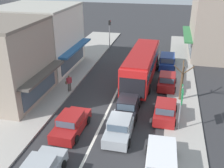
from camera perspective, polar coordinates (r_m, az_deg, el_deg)
The scene contains 17 objects.
ground_plane at distance 21.65m, azimuth -1.43°, elevation -6.87°, with size 140.00×140.00×0.00m, color #2D2D30.
lane_centre_line at distance 25.06m, azimuth 0.80°, elevation -2.24°, with size 0.20×28.00×0.01m, color silver.
sidewalk_left at distance 28.76m, azimuth -11.72°, elevation 1.01°, with size 5.20×44.00×0.14m, color #A39E96.
kerb_right at distance 26.45m, azimuth 14.98°, elevation -1.49°, with size 2.80×44.00×0.12m, color #A39E96.
shopfront_mid_block at distance 31.90m, azimuth -15.51°, elevation 9.68°, with size 9.02×8.70×7.23m.
city_bus at distance 27.57m, azimuth 6.47°, elevation 4.39°, with size 3.00×10.93×3.23m.
sedan_behind_bus_near at distance 19.63m, azimuth -8.88°, elevation -8.52°, with size 1.98×4.24×1.47m.
hatchback_queue_gap_filler at distance 21.59m, azimuth 3.49°, elevation -4.83°, with size 1.83×3.71×1.54m.
sedan_adjacent_lane_trail at distance 19.03m, azimuth 1.72°, elevation -9.36°, with size 1.91×4.21×1.47m.
parked_wagon_kerb_front at distance 16.28m, azimuth 10.64°, elevation -16.22°, with size 2.04×4.55×1.58m.
parked_hatchback_kerb_second at distance 21.34m, azimuth 11.52°, elevation -5.70°, with size 1.90×3.75×1.54m.
parked_hatchback_kerb_third at distance 26.71m, azimuth 11.89°, elevation 0.63°, with size 1.88×3.73×1.54m.
parked_wagon_kerb_rear at distance 32.39m, azimuth 11.91°, elevation 4.95°, with size 1.97×4.51×1.58m.
traffic_light_downstreet at distance 38.38m, azimuth -0.54°, elevation 11.76°, with size 0.33×0.24×4.20m.
directional_road_sign at distance 19.08m, azimuth 14.92°, elevation -3.06°, with size 0.10×1.40×3.60m.
street_tree_right at distance 24.02m, azimuth 14.94°, elevation 0.21°, with size 1.76×1.78×3.67m.
pedestrian_with_handbag_near at distance 25.33m, azimuth -9.35°, elevation 0.37°, with size 0.54×0.57×1.63m.
Camera 1 is at (4.61, -17.93, 11.22)m, focal length 42.00 mm.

